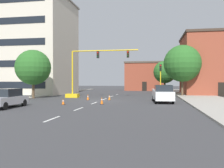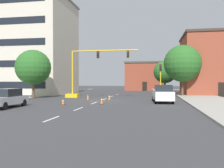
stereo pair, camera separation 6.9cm
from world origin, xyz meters
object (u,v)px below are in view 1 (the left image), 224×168
(sedan_silver_near_left, at_px, (7,98))
(traffic_cone_roadside_a, at_px, (88,97))
(traffic_cone_roadside_d, at_px, (102,101))
(tree_right_mid, at_px, (182,63))
(traffic_cone_roadside_b, at_px, (109,97))
(traffic_signal_gantry, at_px, (82,82))
(traffic_cone_roadside_c, at_px, (63,102))
(tree_right_far, at_px, (165,72))
(pickup_truck_white, at_px, (163,94))
(tree_left_near, at_px, (33,67))
(traffic_light_pole_right, at_px, (161,73))

(sedan_silver_near_left, height_order, traffic_cone_roadside_a, sedan_silver_near_left)
(traffic_cone_roadside_a, relative_size, traffic_cone_roadside_d, 0.96)
(tree_right_mid, relative_size, traffic_cone_roadside_b, 11.60)
(traffic_signal_gantry, bearing_deg, traffic_cone_roadside_c, -83.64)
(traffic_signal_gantry, height_order, tree_right_far, traffic_signal_gantry)
(traffic_cone_roadside_c, bearing_deg, tree_right_far, 66.26)
(pickup_truck_white, bearing_deg, traffic_cone_roadside_c, -155.86)
(traffic_signal_gantry, height_order, traffic_cone_roadside_a, traffic_signal_gantry)
(tree_left_near, xyz_separation_m, tree_right_far, (18.74, 18.33, -0.12))
(tree_right_far, xyz_separation_m, traffic_cone_roadside_d, (-7.55, -24.69, -3.82))
(tree_right_far, bearing_deg, traffic_cone_roadside_b, -111.70)
(traffic_light_pole_right, distance_m, tree_right_far, 14.65)
(traffic_cone_roadside_c, relative_size, traffic_cone_roadside_d, 0.80)
(tree_right_far, height_order, traffic_cone_roadside_a, tree_right_far)
(traffic_cone_roadside_b, relative_size, traffic_cone_roadside_c, 1.15)
(traffic_cone_roadside_c, bearing_deg, pickup_truck_white, 24.14)
(traffic_signal_gantry, distance_m, pickup_truck_white, 12.58)
(traffic_cone_roadside_c, distance_m, traffic_cone_roadside_d, 3.98)
(pickup_truck_white, height_order, traffic_cone_roadside_c, pickup_truck_white)
(traffic_light_pole_right, xyz_separation_m, tree_left_near, (-17.49, -3.75, 0.78))
(traffic_light_pole_right, distance_m, traffic_cone_roadside_b, 8.70)
(pickup_truck_white, distance_m, traffic_cone_roadside_a, 9.39)
(pickup_truck_white, xyz_separation_m, traffic_cone_roadside_a, (-9.25, 1.49, -0.62))
(tree_left_near, bearing_deg, tree_right_far, 44.37)
(tree_right_mid, relative_size, traffic_cone_roadside_c, 13.32)
(tree_right_mid, bearing_deg, tree_right_far, 102.17)
(pickup_truck_white, height_order, traffic_cone_roadside_a, pickup_truck_white)
(traffic_cone_roadside_d, bearing_deg, tree_right_far, 73.00)
(traffic_signal_gantry, xyz_separation_m, traffic_cone_roadside_d, (4.93, -8.82, -1.96))
(traffic_cone_roadside_c, xyz_separation_m, traffic_cone_roadside_d, (3.82, 1.15, 0.08))
(traffic_signal_gantry, xyz_separation_m, tree_left_near, (-6.26, -2.46, 1.98))
(tree_right_mid, bearing_deg, traffic_signal_gantry, -159.41)
(sedan_silver_near_left, bearing_deg, traffic_signal_gantry, 77.78)
(traffic_cone_roadside_a, bearing_deg, traffic_signal_gantry, 117.27)
(tree_left_near, distance_m, tree_right_far, 26.21)
(traffic_signal_gantry, bearing_deg, pickup_truck_white, -25.66)
(traffic_cone_roadside_d, bearing_deg, tree_right_mid, 55.72)
(traffic_light_pole_right, relative_size, traffic_cone_roadside_a, 6.58)
(traffic_cone_roadside_d, bearing_deg, traffic_cone_roadside_c, -163.28)
(traffic_light_pole_right, height_order, tree_left_near, tree_left_near)
(tree_right_mid, relative_size, pickup_truck_white, 1.46)
(tree_right_far, relative_size, traffic_cone_roadside_d, 8.53)
(tree_right_mid, distance_m, sedan_silver_near_left, 26.25)
(tree_right_mid, xyz_separation_m, traffic_cone_roadside_d, (-9.78, -14.35, -4.79))
(traffic_signal_gantry, bearing_deg, traffic_light_pole_right, 6.52)
(tree_right_far, distance_m, traffic_cone_roadside_d, 26.10)
(traffic_signal_gantry, bearing_deg, traffic_cone_roadside_a, -62.73)
(tree_right_mid, xyz_separation_m, tree_right_far, (-2.23, 10.34, -0.98))
(traffic_signal_gantry, height_order, tree_right_mid, tree_right_mid)
(traffic_light_pole_right, xyz_separation_m, tree_right_mid, (3.48, 4.24, 1.64))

